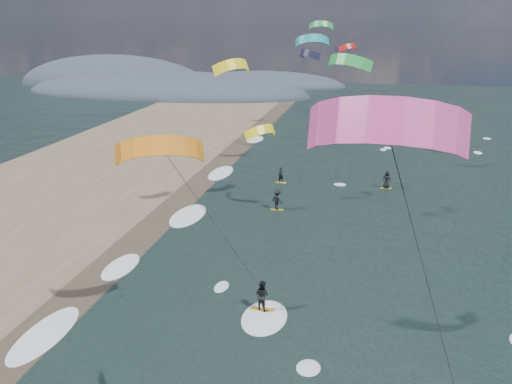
# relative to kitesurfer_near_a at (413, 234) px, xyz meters

# --- Properties ---
(wet_sand_strip) EXTENTS (3.00, 240.00, 0.00)m
(wet_sand_strip) POSITION_rel_kitesurfer_near_a_xyz_m (-18.55, 14.30, -11.34)
(wet_sand_strip) COLOR #382D23
(wet_sand_strip) RESTS_ON ground
(coastal_hills) EXTENTS (80.00, 41.00, 15.00)m
(coastal_hills) POSITION_rel_kitesurfer_near_a_xyz_m (-51.39, 112.17, -11.34)
(coastal_hills) COLOR #3D4756
(coastal_hills) RESTS_ON ground
(kitesurfer_near_a) EXTENTS (7.53, 8.30, 15.43)m
(kitesurfer_near_a) POSITION_rel_kitesurfer_near_a_xyz_m (0.00, 0.00, 0.00)
(kitesurfer_near_a) COLOR gold
(kitesurfer_near_a) RESTS_ON ground
(kitesurfer_near_b) EXTENTS (7.30, 8.89, 12.27)m
(kitesurfer_near_b) POSITION_rel_kitesurfer_near_a_xyz_m (-9.40, 11.05, -3.41)
(kitesurfer_near_b) COLOR gold
(kitesurfer_near_b) RESTS_ON ground
(far_kitesurfers) EXTENTS (11.80, 9.77, 1.85)m
(far_kitesurfers) POSITION_rel_kitesurfer_near_a_xyz_m (-6.30, 37.41, -10.43)
(far_kitesurfers) COLOR gold
(far_kitesurfers) RESTS_ON ground
(bg_kite_field) EXTENTS (11.08, 67.49, 9.81)m
(bg_kite_field) POSITION_rel_kitesurfer_near_a_xyz_m (-8.09, 56.51, 0.91)
(bg_kite_field) COLOR teal
(bg_kite_field) RESTS_ON ground
(shoreline_surf) EXTENTS (2.40, 79.40, 0.11)m
(shoreline_surf) POSITION_rel_kitesurfer_near_a_xyz_m (-17.35, 19.05, -11.34)
(shoreline_surf) COLOR white
(shoreline_surf) RESTS_ON ground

